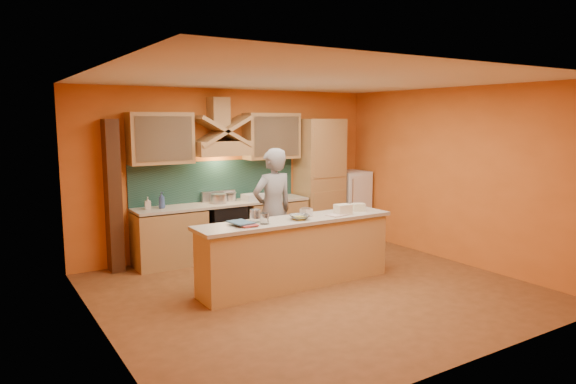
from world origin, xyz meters
TOP-DOWN VIEW (x-y plane):
  - floor at (0.00, 0.00)m, footprint 5.50×5.00m
  - ceiling at (0.00, 0.00)m, footprint 5.50×5.00m
  - wall_back at (0.00, 2.50)m, footprint 5.50×0.02m
  - wall_front at (0.00, -2.50)m, footprint 5.50×0.02m
  - wall_left at (-2.75, 0.00)m, footprint 0.02×5.00m
  - wall_right at (2.75, 0.00)m, footprint 0.02×5.00m
  - base_cabinet_left at (-1.25, 2.20)m, footprint 1.10×0.60m
  - base_cabinet_right at (0.65, 2.20)m, footprint 1.10×0.60m
  - counter_top at (-0.30, 2.20)m, footprint 3.00×0.62m
  - stove at (-0.30, 2.20)m, footprint 0.60×0.58m
  - backsplash at (-0.30, 2.48)m, footprint 3.00×0.03m
  - range_hood at (-0.30, 2.25)m, footprint 0.92×0.50m
  - hood_chimney at (-0.30, 2.35)m, footprint 0.30×0.30m
  - upper_cabinet_left at (-1.30, 2.33)m, footprint 1.00×0.35m
  - upper_cabinet_right at (0.70, 2.33)m, footprint 1.00×0.35m
  - pantry_column at (1.65, 2.20)m, footprint 0.80×0.60m
  - fridge at (2.40, 2.20)m, footprint 0.58×0.60m
  - trim_column_left at (-2.05, 2.35)m, footprint 0.20×0.30m
  - island_body at (-0.10, 0.30)m, footprint 2.80×0.55m
  - island_top at (-0.10, 0.30)m, footprint 2.90×0.62m
  - person at (-0.04, 1.04)m, footprint 0.71×0.49m
  - pot_large at (-0.40, 2.20)m, footprint 0.34×0.34m
  - pot_small at (-0.14, 2.30)m, footprint 0.21×0.21m
  - soap_bottle_a at (-1.56, 2.24)m, footprint 0.10×0.11m
  - soap_bottle_b at (-1.35, 2.21)m, footprint 0.13×0.13m
  - bowl_back at (0.53, 2.25)m, footprint 0.25×0.25m
  - dish_rack at (0.21, 2.16)m, footprint 0.34×0.28m
  - book_lower at (-1.00, 0.24)m, footprint 0.24×0.31m
  - book_upper at (-1.07, 0.29)m, footprint 0.28×0.36m
  - jar_large at (-0.69, 0.40)m, footprint 0.16×0.16m
  - jar_small at (-0.65, 0.22)m, footprint 0.14×0.14m
  - kitchen_scale at (0.10, 0.36)m, footprint 0.16×0.16m
  - mixing_bowl at (-0.10, 0.22)m, footprint 0.34×0.34m
  - cloth at (0.50, 0.17)m, footprint 0.30×0.25m
  - grocery_bag_a at (0.64, 0.21)m, footprint 0.23×0.19m
  - grocery_bag_b at (1.00, 0.31)m, footprint 0.22×0.19m

SIDE VIEW (x-z plane):
  - floor at x=0.00m, z-range -0.01..0.01m
  - base_cabinet_left at x=-1.25m, z-range 0.00..0.86m
  - base_cabinet_right at x=0.65m, z-range 0.00..0.86m
  - island_body at x=-0.10m, z-range 0.00..0.88m
  - stove at x=-0.30m, z-range 0.00..0.90m
  - fridge at x=2.40m, z-range 0.00..1.30m
  - counter_top at x=-0.30m, z-range 0.88..0.92m
  - island_top at x=-0.10m, z-range 0.90..0.95m
  - person at x=-0.04m, z-range 0.00..1.87m
  - cloth at x=0.50m, z-range 0.95..0.96m
  - book_lower at x=-1.00m, z-range 0.94..0.97m
  - bowl_back at x=0.53m, z-range 0.92..1.00m
  - pot_small at x=-0.14m, z-range 0.90..1.04m
  - dish_rack at x=0.21m, z-range 0.92..1.03m
  - pot_large at x=-0.40m, z-range 0.90..1.05m
  - mixing_bowl at x=-0.10m, z-range 0.95..1.01m
  - book_upper at x=-1.07m, z-range 0.97..0.99m
  - kitchen_scale at x=0.10m, z-range 0.95..1.05m
  - grocery_bag_b at x=1.00m, z-range 0.94..1.06m
  - jar_small at x=-0.65m, z-range 0.94..1.09m
  - soap_bottle_a at x=-1.56m, z-range 0.92..1.11m
  - grocery_bag_a at x=0.64m, z-range 0.94..1.09m
  - jar_large at x=-0.69m, z-range 0.94..1.11m
  - soap_bottle_b at x=-1.35m, z-range 0.92..1.18m
  - pantry_column at x=1.65m, z-range 0.00..2.30m
  - trim_column_left at x=-2.05m, z-range 0.00..2.30m
  - backsplash at x=-0.30m, z-range 0.90..1.60m
  - wall_back at x=0.00m, z-range 0.00..2.80m
  - wall_front at x=0.00m, z-range 0.00..2.80m
  - wall_left at x=-2.75m, z-range 0.00..2.80m
  - wall_right at x=2.75m, z-range 0.00..2.80m
  - range_hood at x=-0.30m, z-range 1.70..1.94m
  - upper_cabinet_left at x=-1.30m, z-range 1.60..2.40m
  - upper_cabinet_right at x=0.70m, z-range 1.60..2.40m
  - hood_chimney at x=-0.30m, z-range 2.15..2.65m
  - ceiling at x=0.00m, z-range 2.79..2.80m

